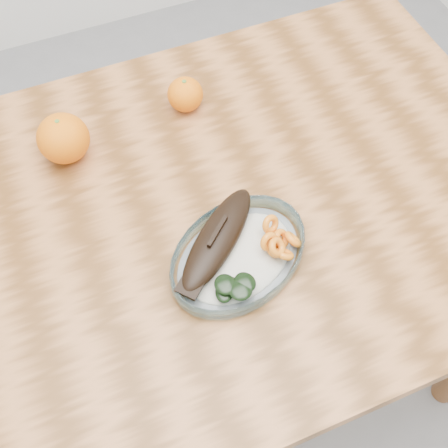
# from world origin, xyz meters

# --- Properties ---
(ground) EXTENTS (3.00, 3.00, 0.00)m
(ground) POSITION_xyz_m (0.00, 0.00, 0.00)
(ground) COLOR slate
(ground) RESTS_ON ground
(dining_table) EXTENTS (1.20, 0.80, 0.75)m
(dining_table) POSITION_xyz_m (0.00, 0.00, 0.65)
(dining_table) COLOR brown
(dining_table) RESTS_ON ground
(plated_meal) EXTENTS (0.58, 0.58, 0.08)m
(plated_meal) POSITION_xyz_m (0.01, -0.11, 0.77)
(plated_meal) COLOR white
(plated_meal) RESTS_ON dining_table
(orange_left) EXTENTS (0.09, 0.09, 0.09)m
(orange_left) POSITION_xyz_m (-0.19, 0.20, 0.80)
(orange_left) COLOR #DE4C04
(orange_left) RESTS_ON dining_table
(orange_right) EXTENTS (0.07, 0.07, 0.07)m
(orange_right) POSITION_xyz_m (0.05, 0.23, 0.78)
(orange_right) COLOR #DE4C04
(orange_right) RESTS_ON dining_table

